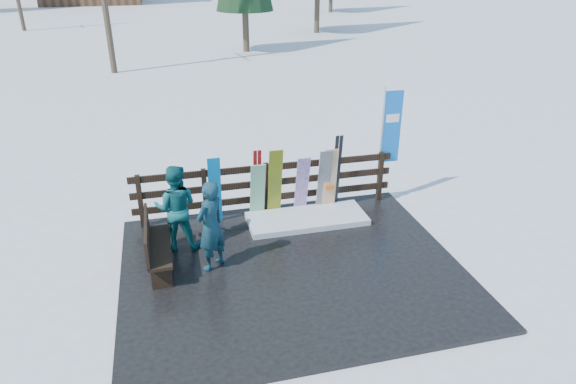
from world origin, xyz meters
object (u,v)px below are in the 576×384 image
object	(u,v)px
snowboard_2	(275,183)
snowboard_4	(324,181)
snowboard_5	(330,180)
person_front	(211,226)
person_back	(176,208)
bench	(155,244)
snowboard_3	(302,185)
snowboard_0	(215,191)
snowboard_1	(258,191)
rental_flag	(389,131)

from	to	relation	value
snowboard_2	snowboard_4	size ratio (longest dim) A/B	1.11
snowboard_5	person_front	distance (m)	3.16
person_back	bench	bearing A→B (deg)	69.42
person_front	snowboard_3	bearing A→B (deg)	177.16
snowboard_2	snowboard_5	xyz separation A→B (m)	(1.20, 0.00, -0.06)
bench	snowboard_5	xyz separation A→B (m)	(3.69, 1.44, 0.21)
bench	snowboard_2	distance (m)	2.89
snowboard_0	person_front	bearing A→B (deg)	-99.16
bench	snowboard_0	size ratio (longest dim) A/B	1.00
snowboard_1	snowboard_5	xyz separation A→B (m)	(1.58, 0.00, 0.08)
snowboard_2	snowboard_5	size ratio (longest dim) A/B	1.10
snowboard_4	rental_flag	xyz separation A→B (m)	(1.54, 0.27, 0.89)
snowboard_1	rental_flag	size ratio (longest dim) A/B	0.51
snowboard_3	snowboard_2	bearing A→B (deg)	180.00
snowboard_2	snowboard_3	size ratio (longest dim) A/B	1.16
snowboard_5	person_back	bearing A→B (deg)	-166.91
snowboard_1	snowboard_0	bearing A→B (deg)	180.00
rental_flag	person_front	world-z (taller)	rental_flag
snowboard_3	snowboard_4	bearing A→B (deg)	0.00
bench	snowboard_3	xyz separation A→B (m)	(3.07, 1.44, 0.16)
person_front	snowboard_1	bearing A→B (deg)	-165.66
rental_flag	snowboard_1	bearing A→B (deg)	-174.83
bench	snowboard_1	xyz separation A→B (m)	(2.12, 1.44, 0.13)
bench	person_back	size ratio (longest dim) A/B	0.90
bench	snowboard_2	world-z (taller)	snowboard_2
snowboard_3	snowboard_0	bearing A→B (deg)	180.00
snowboard_1	snowboard_3	size ratio (longest dim) A/B	0.97
snowboard_3	person_back	bearing A→B (deg)	-163.98
snowboard_0	snowboard_2	size ratio (longest dim) A/B	0.94
bench	person_front	size ratio (longest dim) A/B	0.90
snowboard_1	snowboard_2	distance (m)	0.40
snowboard_5	snowboard_1	bearing A→B (deg)	-180.00
person_front	person_back	distance (m)	1.01
rental_flag	snowboard_4	bearing A→B (deg)	-170.05
person_front	snowboard_0	bearing A→B (deg)	-139.56
snowboard_5	person_back	world-z (taller)	person_back
snowboard_2	person_front	distance (m)	2.21
snowboard_5	person_front	xyz separation A→B (m)	(-2.71, -1.61, 0.11)
snowboard_3	person_back	distance (m)	2.75
snowboard_4	person_back	world-z (taller)	person_back
snowboard_1	person_back	world-z (taller)	person_back
snowboard_5	person_back	xyz separation A→B (m)	(-3.26, -0.76, 0.12)
person_front	bench	bearing A→B (deg)	-50.00
rental_flag	snowboard_2	bearing A→B (deg)	-174.10
rental_flag	person_front	bearing A→B (deg)	-155.49
snowboard_1	person_back	xyz separation A→B (m)	(-1.68, -0.76, 0.19)
snowboard_0	person_back	size ratio (longest dim) A/B	0.90
snowboard_4	snowboard_2	bearing A→B (deg)	180.00
snowboard_3	snowboard_5	bearing A→B (deg)	0.00
rental_flag	bench	bearing A→B (deg)	-161.44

